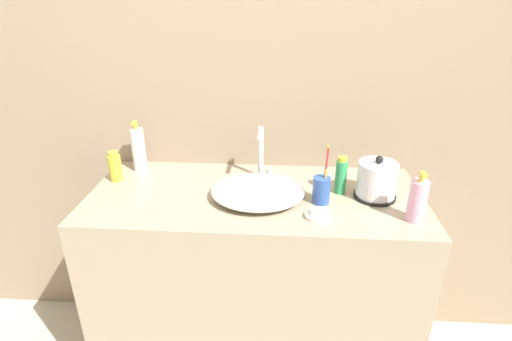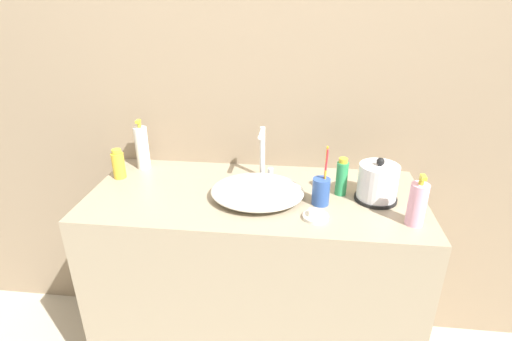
{
  "view_description": "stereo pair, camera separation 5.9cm",
  "coord_description": "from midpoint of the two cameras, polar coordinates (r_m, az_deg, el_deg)",
  "views": [
    {
      "loc": [
        0.1,
        -1.09,
        1.6
      ],
      "look_at": [
        0.0,
        0.28,
        0.97
      ],
      "focal_mm": 28.0,
      "sensor_mm": 36.0,
      "label": 1
    },
    {
      "loc": [
        0.16,
        -1.08,
        1.6
      ],
      "look_at": [
        0.0,
        0.28,
        0.97
      ],
      "focal_mm": 28.0,
      "sensor_mm": 36.0,
      "label": 2
    }
  ],
  "objects": [
    {
      "name": "wall_back",
      "position": [
        1.7,
        2.08,
        14.36
      ],
      "size": [
        6.0,
        0.04,
        2.6
      ],
      "color": "gray",
      "rests_on": "ground_plane"
    },
    {
      "name": "vanity_counter",
      "position": [
        1.8,
        0.86,
        -15.76
      ],
      "size": [
        1.29,
        0.56,
        0.87
      ],
      "color": "gray",
      "rests_on": "ground_plane"
    },
    {
      "name": "sink_basin",
      "position": [
        1.51,
        1.31,
        -2.99
      ],
      "size": [
        0.35,
        0.31,
        0.06
      ],
      "color": "silver",
      "rests_on": "vanity_counter"
    },
    {
      "name": "faucet",
      "position": [
        1.64,
        2.09,
        2.68
      ],
      "size": [
        0.06,
        0.11,
        0.22
      ],
      "color": "silver",
      "rests_on": "vanity_counter"
    },
    {
      "name": "electric_kettle",
      "position": [
        1.56,
        18.0,
        -1.86
      ],
      "size": [
        0.16,
        0.16,
        0.17
      ],
      "color": "black",
      "rests_on": "vanity_counter"
    },
    {
      "name": "toothbrush_cup",
      "position": [
        1.48,
        10.42,
        -2.8
      ],
      "size": [
        0.06,
        0.06,
        0.23
      ],
      "color": "#2D519E",
      "rests_on": "vanity_counter"
    },
    {
      "name": "lotion_bottle",
      "position": [
        1.44,
        23.14,
        -4.43
      ],
      "size": [
        0.06,
        0.06,
        0.19
      ],
      "color": "#EAA8C6",
      "rests_on": "vanity_counter"
    },
    {
      "name": "shampoo_bottle",
      "position": [
        1.75,
        -18.15,
        0.82
      ],
      "size": [
        0.05,
        0.05,
        0.13
      ],
      "color": "gold",
      "rests_on": "vanity_counter"
    },
    {
      "name": "mouthwash_bottle",
      "position": [
        1.56,
        13.21,
        -0.96
      ],
      "size": [
        0.04,
        0.04,
        0.15
      ],
      "color": "#2D9956",
      "rests_on": "vanity_counter"
    },
    {
      "name": "hand_cream_bottle",
      "position": [
        1.8,
        -15.06,
        3.18
      ],
      "size": [
        0.06,
        0.06,
        0.22
      ],
      "color": "white",
      "rests_on": "vanity_counter"
    },
    {
      "name": "soap_dish",
      "position": [
        1.41,
        9.74,
        -6.41
      ],
      "size": [
        0.09,
        0.09,
        0.03
      ],
      "color": "silver",
      "rests_on": "vanity_counter"
    }
  ]
}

